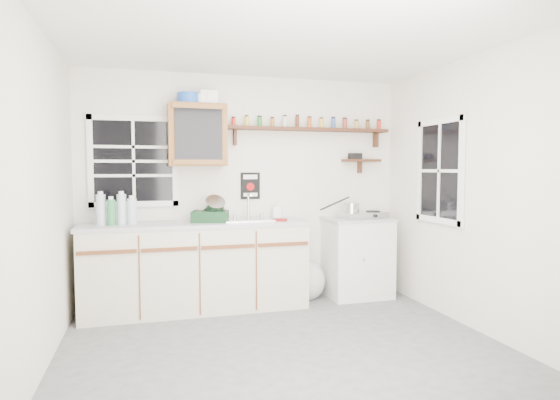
{
  "coord_description": "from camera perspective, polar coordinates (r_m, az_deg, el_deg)",
  "views": [
    {
      "loc": [
        -1.06,
        -3.56,
        1.47
      ],
      "look_at": [
        0.11,
        0.55,
        1.19
      ],
      "focal_mm": 30.0,
      "sensor_mm": 36.0,
      "label": 1
    }
  ],
  "objects": [
    {
      "name": "saucepan",
      "position": [
        5.37,
        8.65,
        -0.9
      ],
      "size": [
        0.41,
        0.26,
        0.18
      ],
      "rotation": [
        0.0,
        0.0,
        -0.49
      ],
      "color": "#B5B5BA",
      "rests_on": "hotplate"
    },
    {
      "name": "upper_cabinet",
      "position": [
        5.05,
        -10.06,
        7.79
      ],
      "size": [
        0.6,
        0.32,
        0.65
      ],
      "color": "brown",
      "rests_on": "wall_back"
    },
    {
      "name": "room",
      "position": [
        3.72,
        0.74,
        0.42
      ],
      "size": [
        3.64,
        3.24,
        2.54
      ],
      "color": "#4E4D50",
      "rests_on": "ground"
    },
    {
      "name": "soap_bottle",
      "position": [
        5.25,
        -0.32,
        -1.12
      ],
      "size": [
        0.11,
        0.11,
        0.2
      ],
      "primitive_type": "imported",
      "rotation": [
        0.0,
        0.0,
        -0.33
      ],
      "color": "silver",
      "rests_on": "main_cabinet"
    },
    {
      "name": "trash_bag",
      "position": [
        5.38,
        3.24,
        -9.76
      ],
      "size": [
        0.43,
        0.39,
        0.49
      ],
      "color": "beige",
      "rests_on": "floor"
    },
    {
      "name": "window_back",
      "position": [
        5.15,
        -17.41,
        4.53
      ],
      "size": [
        0.93,
        0.03,
        0.98
      ],
      "color": "black",
      "rests_on": "wall_back"
    },
    {
      "name": "hotplate",
      "position": [
        5.44,
        10.01,
        -1.78
      ],
      "size": [
        0.57,
        0.36,
        0.08
      ],
      "rotation": [
        0.0,
        0.0,
        0.13
      ],
      "color": "#B5B5BA",
      "rests_on": "right_cabinet"
    },
    {
      "name": "sink",
      "position": [
        5.0,
        -4.05,
        -2.38
      ],
      "size": [
        0.52,
        0.44,
        0.29
      ],
      "color": "#B5B5BA",
      "rests_on": "main_cabinet"
    },
    {
      "name": "warning_sign",
      "position": [
        5.27,
        -3.64,
        1.74
      ],
      "size": [
        0.22,
        0.02,
        0.3
      ],
      "color": "black",
      "rests_on": "wall_back"
    },
    {
      "name": "water_bottles",
      "position": [
        4.88,
        -19.32,
        -1.17
      ],
      "size": [
        0.38,
        0.11,
        0.33
      ],
      "color": "#A6B9C3",
      "rests_on": "main_cabinet"
    },
    {
      "name": "main_cabinet",
      "position": [
        4.99,
        -10.11,
        -7.91
      ],
      "size": [
        2.31,
        0.63,
        0.92
      ],
      "color": "beige",
      "rests_on": "floor"
    },
    {
      "name": "spice_shelf",
      "position": [
        5.4,
        3.68,
        8.69
      ],
      "size": [
        1.91,
        0.18,
        0.35
      ],
      "color": "#331A0E",
      "rests_on": "wall_back"
    },
    {
      "name": "window_right",
      "position": [
        5.0,
        18.9,
        3.38
      ],
      "size": [
        0.03,
        0.78,
        1.08
      ],
      "color": "black",
      "rests_on": "wall_back"
    },
    {
      "name": "secondary_shelf",
      "position": [
        5.63,
        9.64,
        4.84
      ],
      "size": [
        0.45,
        0.16,
        0.24
      ],
      "color": "#331A0E",
      "rests_on": "wall_back"
    },
    {
      "name": "right_cabinet",
      "position": [
        5.5,
        9.39,
        -6.86
      ],
      "size": [
        0.73,
        0.57,
        0.91
      ],
      "color": "silver",
      "rests_on": "floor"
    },
    {
      "name": "dish_rack",
      "position": [
        4.93,
        -8.34,
        -1.58
      ],
      "size": [
        0.43,
        0.36,
        0.28
      ],
      "rotation": [
        0.0,
        0.0,
        -0.22
      ],
      "color": "black",
      "rests_on": "main_cabinet"
    },
    {
      "name": "rag",
      "position": [
        4.96,
        -0.03,
        -2.43
      ],
      "size": [
        0.18,
        0.17,
        0.02
      ],
      "primitive_type": "cube",
      "rotation": [
        0.0,
        0.0,
        -0.4
      ],
      "color": "maroon",
      "rests_on": "main_cabinet"
    },
    {
      "name": "upper_cabinet_clutter",
      "position": [
        5.09,
        -10.09,
        12.11
      ],
      "size": [
        0.42,
        0.24,
        0.14
      ],
      "color": "#1B4BB4",
      "rests_on": "upper_cabinet"
    }
  ]
}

